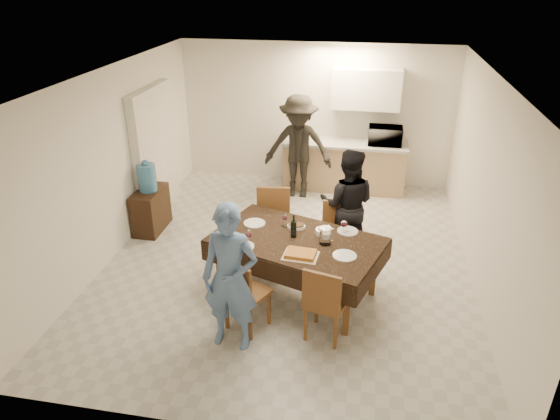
% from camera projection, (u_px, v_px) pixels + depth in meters
% --- Properties ---
extents(floor, '(5.00, 6.00, 0.02)m').
position_uv_depth(floor, '(289.00, 259.00, 7.17)').
color(floor, beige).
rests_on(floor, ground).
extents(ceiling, '(5.00, 6.00, 0.02)m').
position_uv_depth(ceiling, '(290.00, 75.00, 6.03)').
color(ceiling, white).
rests_on(ceiling, wall_back).
extents(wall_back, '(5.00, 0.02, 2.60)m').
position_uv_depth(wall_back, '(315.00, 115.00, 9.25)').
color(wall_back, silver).
rests_on(wall_back, floor).
extents(wall_front, '(5.00, 0.02, 2.60)m').
position_uv_depth(wall_front, '(228.00, 316.00, 3.95)').
color(wall_front, silver).
rests_on(wall_front, floor).
extents(wall_left, '(0.02, 6.00, 2.60)m').
position_uv_depth(wall_left, '(114.00, 163.00, 7.00)').
color(wall_left, silver).
rests_on(wall_left, floor).
extents(wall_right, '(0.02, 6.00, 2.60)m').
position_uv_depth(wall_right, '(487.00, 188.00, 6.20)').
color(wall_right, silver).
rests_on(wall_right, floor).
extents(stub_partition, '(0.15, 1.40, 2.10)m').
position_uv_depth(stub_partition, '(155.00, 152.00, 8.16)').
color(stub_partition, silver).
rests_on(stub_partition, floor).
extents(kitchen_base_cabinet, '(2.20, 0.60, 0.86)m').
position_uv_depth(kitchen_base_cabinet, '(344.00, 167.00, 9.25)').
color(kitchen_base_cabinet, tan).
rests_on(kitchen_base_cabinet, floor).
extents(kitchen_worktop, '(2.24, 0.64, 0.05)m').
position_uv_depth(kitchen_worktop, '(345.00, 143.00, 9.05)').
color(kitchen_worktop, '#B1B2AD').
rests_on(kitchen_worktop, kitchen_base_cabinet).
extents(upper_cabinet, '(1.20, 0.34, 0.70)m').
position_uv_depth(upper_cabinet, '(366.00, 89.00, 8.70)').
color(upper_cabinet, white).
rests_on(upper_cabinet, wall_back).
extents(dining_table, '(2.29, 1.77, 0.79)m').
position_uv_depth(dining_table, '(297.00, 242.00, 6.11)').
color(dining_table, black).
rests_on(dining_table, floor).
extents(chair_near_left, '(0.57, 0.59, 0.51)m').
position_uv_depth(chair_near_left, '(245.00, 289.00, 5.52)').
color(chair_near_left, brown).
rests_on(chair_near_left, floor).
extents(chair_near_right, '(0.52, 0.53, 0.51)m').
position_uv_depth(chair_near_right, '(326.00, 298.00, 5.37)').
color(chair_near_right, brown).
rests_on(chair_near_right, floor).
extents(chair_far_left, '(0.52, 0.53, 0.56)m').
position_uv_depth(chair_far_left, '(271.00, 223.00, 6.81)').
color(chair_far_left, brown).
rests_on(chair_far_left, floor).
extents(chair_far_right, '(0.46, 0.46, 0.49)m').
position_uv_depth(chair_far_right, '(337.00, 233.00, 6.71)').
color(chair_far_right, brown).
rests_on(chair_far_right, floor).
extents(console, '(0.37, 0.73, 0.68)m').
position_uv_depth(console, '(151.00, 210.00, 7.84)').
color(console, black).
rests_on(console, floor).
extents(water_jug, '(0.28, 0.28, 0.42)m').
position_uv_depth(water_jug, '(147.00, 178.00, 7.59)').
color(water_jug, '#448BC3').
rests_on(water_jug, console).
extents(wine_bottle, '(0.07, 0.07, 0.30)m').
position_uv_depth(wine_bottle, '(294.00, 226.00, 6.08)').
color(wine_bottle, black).
rests_on(wine_bottle, dining_table).
extents(water_pitcher, '(0.14, 0.14, 0.22)m').
position_uv_depth(water_pitcher, '(325.00, 236.00, 5.94)').
color(water_pitcher, white).
rests_on(water_pitcher, dining_table).
extents(savoury_tart, '(0.42, 0.33, 0.05)m').
position_uv_depth(savoury_tart, '(301.00, 254.00, 5.73)').
color(savoury_tart, '#BC8B37').
rests_on(savoury_tart, dining_table).
extents(salad_bowl, '(0.18, 0.18, 0.07)m').
position_uv_depth(salad_bowl, '(323.00, 232.00, 6.19)').
color(salad_bowl, white).
rests_on(salad_bowl, dining_table).
extents(mushroom_dish, '(0.21, 0.21, 0.04)m').
position_uv_depth(mushroom_dish, '(296.00, 227.00, 6.34)').
color(mushroom_dish, white).
rests_on(mushroom_dish, dining_table).
extents(wine_glass_a, '(0.09, 0.09, 0.21)m').
position_uv_depth(wine_glass_a, '(248.00, 238.00, 5.91)').
color(wine_glass_a, white).
rests_on(wine_glass_a, dining_table).
extents(wine_glass_b, '(0.08, 0.08, 0.18)m').
position_uv_depth(wine_glass_b, '(344.00, 227.00, 6.18)').
color(wine_glass_b, white).
rests_on(wine_glass_b, dining_table).
extents(wine_glass_c, '(0.08, 0.08, 0.18)m').
position_uv_depth(wine_glass_c, '(285.00, 220.00, 6.35)').
color(wine_glass_c, white).
rests_on(wine_glass_c, dining_table).
extents(plate_near_left, '(0.27, 0.27, 0.02)m').
position_uv_depth(plate_near_left, '(243.00, 246.00, 5.92)').
color(plate_near_left, white).
rests_on(plate_near_left, dining_table).
extents(plate_near_right, '(0.28, 0.28, 0.02)m').
position_uv_depth(plate_near_right, '(345.00, 256.00, 5.73)').
color(plate_near_right, white).
rests_on(plate_near_right, dining_table).
extents(plate_far_left, '(0.28, 0.28, 0.02)m').
position_uv_depth(plate_far_left, '(254.00, 223.00, 6.45)').
color(plate_far_left, white).
rests_on(plate_far_left, dining_table).
extents(plate_far_right, '(0.26, 0.26, 0.02)m').
position_uv_depth(plate_far_right, '(348.00, 231.00, 6.26)').
color(plate_far_right, white).
rests_on(plate_far_right, dining_table).
extents(microwave, '(0.59, 0.40, 0.33)m').
position_uv_depth(microwave, '(385.00, 136.00, 8.86)').
color(microwave, white).
rests_on(microwave, kitchen_worktop).
extents(person_near, '(0.64, 0.44, 1.69)m').
position_uv_depth(person_near, '(230.00, 279.00, 5.23)').
color(person_near, '#5576AB').
rests_on(person_near, floor).
extents(person_far, '(0.80, 0.63, 1.62)m').
position_uv_depth(person_far, '(347.00, 205.00, 6.92)').
color(person_far, black).
rests_on(person_far, floor).
extents(person_kitchen, '(1.19, 0.68, 1.84)m').
position_uv_depth(person_kitchen, '(298.00, 147.00, 8.77)').
color(person_kitchen, black).
rests_on(person_kitchen, floor).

